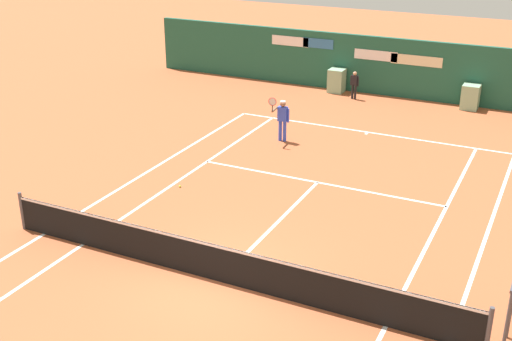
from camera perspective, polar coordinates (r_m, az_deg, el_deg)
ground_plane at (r=16.08m, az=-2.25°, el=-8.53°), size 80.00×80.00×0.01m
tennis_net at (r=15.39m, az=-3.29°, el=-7.90°), size 12.10×0.10×1.07m
sponsor_back_wall at (r=30.07m, az=12.76°, el=8.49°), size 25.00×1.02×2.59m
player_on_baseline at (r=23.96m, az=2.28°, el=4.64°), size 0.57×0.67×1.77m
ball_kid_right_post at (r=29.53m, az=8.50°, el=7.47°), size 0.41×0.20×1.24m
tennis_ball_near_service_line at (r=20.49m, az=-6.59°, el=-1.37°), size 0.07×0.07×0.07m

